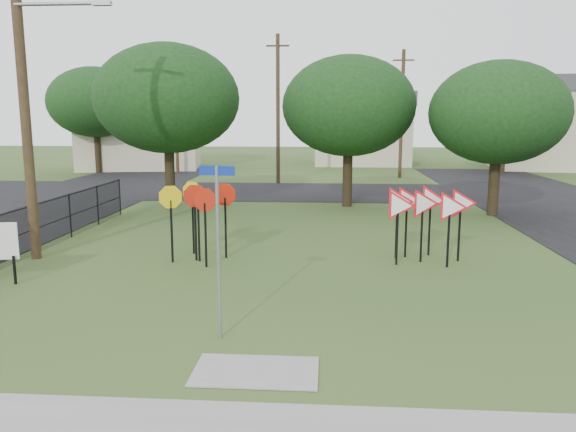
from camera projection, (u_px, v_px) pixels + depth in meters
The scene contains 19 objects.
ground at pixel (271, 319), 11.33m from camera, with size 140.00×140.00×0.00m, color #2E4A1B.
street_far at pixel (308, 192), 30.98m from camera, with size 60.00×8.00×0.02m, color black.
curb_pad at pixel (256, 371), 8.97m from camera, with size 2.00×1.20×0.02m, color gray.
street_name_sign at pixel (218, 242), 10.06m from camera, with size 0.65×0.11×3.18m.
stop_sign_cluster at pixel (198, 203), 15.77m from camera, with size 2.06×1.72×2.19m.
yield_sign_cluster at pixel (424, 206), 15.73m from camera, with size 2.72×1.71×2.13m.
utility_pole_main at pixel (24, 74), 15.36m from camera, with size 3.55×0.33×10.00m.
far_pole_a at pixel (278, 108), 34.26m from camera, with size 1.40×0.24×9.00m.
far_pole_b at pixel (402, 113), 37.67m from camera, with size 1.40×0.24×8.50m.
far_pole_c at pixel (176, 110), 40.72m from camera, with size 1.40×0.24×9.00m.
fence_run at pixel (54, 221), 17.87m from camera, with size 0.05×11.55×1.50m.
house_left at pixel (141, 123), 45.10m from camera, with size 10.58×8.88×7.20m.
house_mid at pixel (361, 128), 49.81m from camera, with size 8.40×8.40×6.20m.
house_right at pixel (540, 123), 44.80m from camera, with size 8.30×8.30×7.20m.
tree_near_left at pixel (167, 99), 24.67m from camera, with size 6.40×6.40×7.27m.
tree_near_mid at pixel (349, 106), 25.14m from camera, with size 6.00×6.00×6.80m.
tree_near_right at pixel (498, 113), 22.81m from camera, with size 5.60×5.60×6.33m.
tree_far_left at pixel (95, 102), 41.05m from camera, with size 6.80×6.80×7.73m.
tree_far_right at pixel (505, 111), 41.00m from camera, with size 6.00×6.00×6.80m.
Camera 1 is at (1.12, -10.75, 4.00)m, focal length 35.00 mm.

